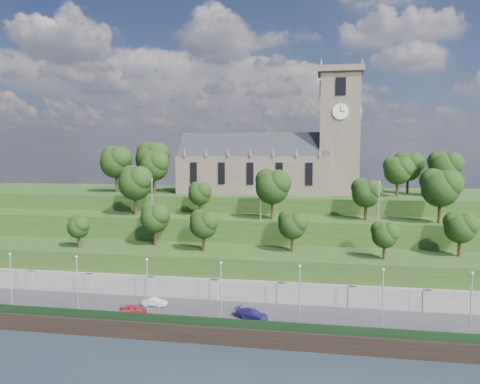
% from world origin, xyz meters
% --- Properties ---
extents(ground, '(320.00, 320.00, 0.00)m').
position_xyz_m(ground, '(0.00, 0.00, 0.00)').
color(ground, black).
rests_on(ground, ground).
extents(promenade, '(160.00, 12.00, 2.00)m').
position_xyz_m(promenade, '(0.00, 6.00, 1.00)').
color(promenade, '#2D2D30').
rests_on(promenade, ground).
extents(quay_wall, '(160.00, 0.50, 2.20)m').
position_xyz_m(quay_wall, '(0.00, -0.05, 1.10)').
color(quay_wall, black).
rests_on(quay_wall, ground).
extents(fence, '(160.00, 0.10, 1.20)m').
position_xyz_m(fence, '(0.00, 0.60, 2.60)').
color(fence, black).
rests_on(fence, promenade).
extents(retaining_wall, '(160.00, 2.10, 5.00)m').
position_xyz_m(retaining_wall, '(0.00, 11.97, 2.50)').
color(retaining_wall, slate).
rests_on(retaining_wall, ground).
extents(embankment_lower, '(160.00, 12.00, 8.00)m').
position_xyz_m(embankment_lower, '(0.00, 18.00, 4.00)').
color(embankment_lower, '#223C14').
rests_on(embankment_lower, ground).
extents(embankment_upper, '(160.00, 10.00, 12.00)m').
position_xyz_m(embankment_upper, '(0.00, 29.00, 6.00)').
color(embankment_upper, '#223C14').
rests_on(embankment_upper, ground).
extents(hilltop, '(160.00, 32.00, 15.00)m').
position_xyz_m(hilltop, '(0.00, 50.00, 7.50)').
color(hilltop, '#223C14').
rests_on(hilltop, ground).
extents(church, '(38.60, 12.35, 27.60)m').
position_xyz_m(church, '(0.79, 45.98, 22.52)').
color(church, brown).
rests_on(church, hilltop).
extents(trees_lower, '(64.97, 8.35, 7.32)m').
position_xyz_m(trees_lower, '(0.86, 18.44, 12.50)').
color(trees_lower, black).
rests_on(trees_lower, embankment_lower).
extents(trees_upper, '(60.82, 8.18, 9.43)m').
position_xyz_m(trees_upper, '(2.87, 27.80, 17.92)').
color(trees_upper, black).
rests_on(trees_upper, embankment_upper).
extents(trees_hilltop, '(76.06, 16.05, 11.41)m').
position_xyz_m(trees_hilltop, '(-7.16, 44.74, 21.72)').
color(trees_hilltop, black).
rests_on(trees_hilltop, hilltop).
extents(lamp_posts_promenade, '(60.36, 0.36, 7.92)m').
position_xyz_m(lamp_posts_promenade, '(-2.00, 2.50, 6.57)').
color(lamp_posts_promenade, '#B2B2B7').
rests_on(lamp_posts_promenade, promenade).
extents(lamp_posts_upper, '(40.36, 0.36, 7.01)m').
position_xyz_m(lamp_posts_upper, '(0.00, 26.00, 16.10)').
color(lamp_posts_upper, '#B2B2B7').
rests_on(lamp_posts_upper, embankment_upper).
extents(car_left, '(4.08, 2.54, 1.30)m').
position_xyz_m(car_left, '(-14.23, 3.12, 2.65)').
color(car_left, maroon).
rests_on(car_left, promenade).
extents(car_middle, '(3.60, 1.33, 1.18)m').
position_xyz_m(car_middle, '(-12.71, 6.95, 2.59)').
color(car_middle, '#A5A7AA').
rests_on(car_middle, promenade).
extents(car_right, '(4.84, 3.40, 1.30)m').
position_xyz_m(car_right, '(1.73, 4.27, 2.65)').
color(car_right, navy).
rests_on(car_right, promenade).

